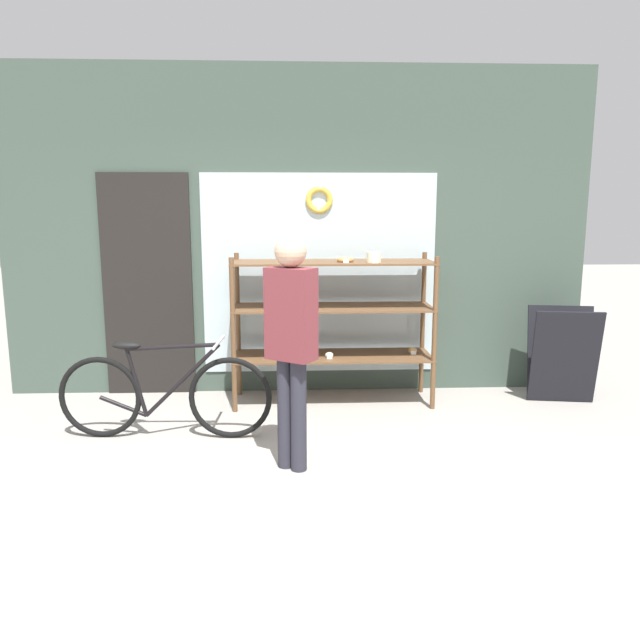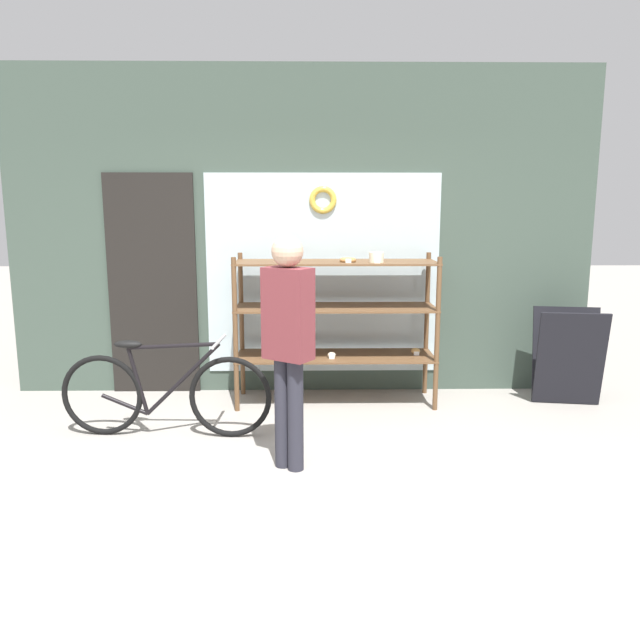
# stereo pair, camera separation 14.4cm
# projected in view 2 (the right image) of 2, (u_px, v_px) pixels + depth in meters

# --- Properties ---
(ground_plane) EXTENTS (30.00, 30.00, 0.00)m
(ground_plane) POSITION_uv_depth(u_px,v_px,m) (299.00, 491.00, 4.00)
(ground_plane) COLOR gray
(storefront_facade) EXTENTS (5.56, 0.13, 3.08)m
(storefront_facade) POSITION_uv_depth(u_px,v_px,m) (298.00, 237.00, 5.94)
(storefront_facade) COLOR #3D4C42
(storefront_facade) RESTS_ON ground_plane
(display_case) EXTENTS (1.81, 0.55, 1.40)m
(display_case) POSITION_uv_depth(u_px,v_px,m) (336.00, 311.00, 5.66)
(display_case) COLOR brown
(display_case) RESTS_ON ground_plane
(bicycle) EXTENTS (1.67, 0.46, 0.78)m
(bicycle) POSITION_uv_depth(u_px,v_px,m) (165.00, 393.00, 4.89)
(bicycle) COLOR black
(bicycle) RESTS_ON ground_plane
(sandwich_board) EXTENTS (0.64, 0.47, 0.87)m
(sandwich_board) POSITION_uv_depth(u_px,v_px,m) (568.00, 357.00, 5.67)
(sandwich_board) COLOR black
(sandwich_board) RESTS_ON ground_plane
(pedestrian) EXTENTS (0.37, 0.33, 1.61)m
(pedestrian) POSITION_uv_depth(u_px,v_px,m) (288.00, 335.00, 4.18)
(pedestrian) COLOR #282833
(pedestrian) RESTS_ON ground_plane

